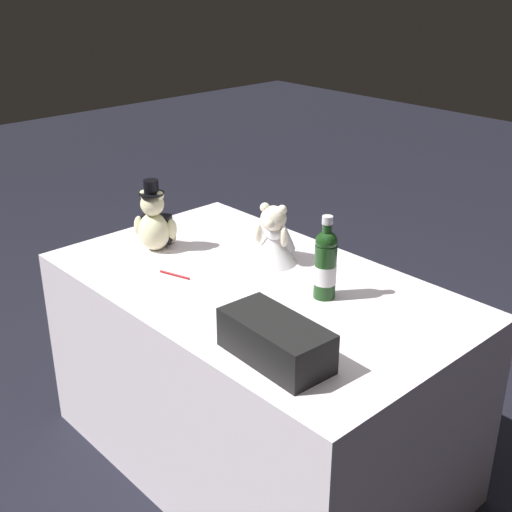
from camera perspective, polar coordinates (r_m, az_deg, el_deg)
ground_plane at (r=2.70m, az=-0.00°, el=-16.38°), size 12.00×12.00×0.00m
reception_table at (r=2.47m, az=-0.00°, el=-9.91°), size 1.44×0.86×0.73m
teddy_bear_groom at (r=2.56m, az=-8.53°, el=2.72°), size 0.16×0.16×0.27m
teddy_bear_bride at (r=2.42m, az=1.58°, el=1.64°), size 0.20×0.22×0.22m
champagne_bottle at (r=2.16m, az=5.87°, el=-0.63°), size 0.07×0.07×0.28m
signing_pen at (r=2.36m, az=-6.94°, el=-1.56°), size 0.12×0.05×0.01m
gift_case_black at (r=1.85m, az=1.66°, el=-7.10°), size 0.33×0.17×0.12m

